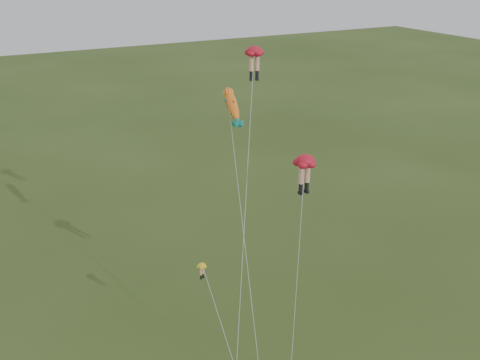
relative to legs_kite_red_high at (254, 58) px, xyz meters
name	(u,v)px	position (x,y,z in m)	size (l,w,h in m)	color
legs_kite_red_high	(254,58)	(0.00, 0.00, 0.00)	(8.18, 11.73, 21.75)	red
legs_kite_red_mid	(305,166)	(-0.67, -8.33, -5.74)	(3.61, 4.34, 15.90)	red
legs_kite_yellow	(206,280)	(-6.91, -5.70, -14.38)	(1.48, 11.21, 7.39)	gold
fish_kite	(232,106)	(-2.39, -1.00, -3.15)	(4.31, 13.22, 19.14)	yellow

